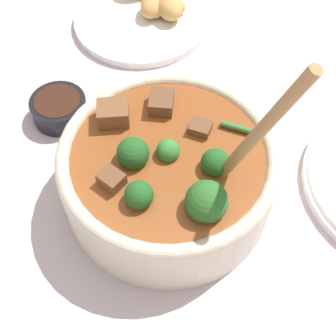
# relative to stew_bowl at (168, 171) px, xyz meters

# --- Properties ---
(ground_plane) EXTENTS (4.00, 4.00, 0.00)m
(ground_plane) POSITION_rel_stew_bowl_xyz_m (0.00, -0.00, -0.05)
(ground_plane) COLOR silver
(stew_bowl) EXTENTS (0.24, 0.24, 0.25)m
(stew_bowl) POSITION_rel_stew_bowl_xyz_m (0.00, 0.00, 0.00)
(stew_bowl) COLOR beige
(stew_bowl) RESTS_ON ground_plane
(condiment_bowl) EXTENTS (0.07, 0.07, 0.03)m
(condiment_bowl) POSITION_rel_stew_bowl_xyz_m (0.18, -0.07, -0.03)
(condiment_bowl) COLOR black
(condiment_bowl) RESTS_ON ground_plane
(food_plate) EXTENTS (0.21, 0.21, 0.05)m
(food_plate) POSITION_rel_stew_bowl_xyz_m (0.14, -0.30, -0.04)
(food_plate) COLOR white
(food_plate) RESTS_ON ground_plane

